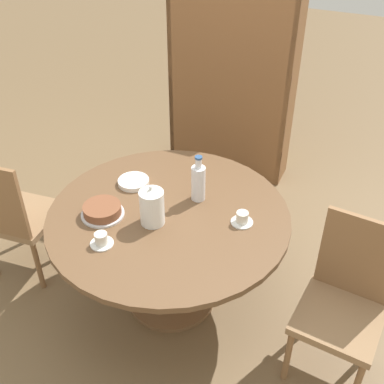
% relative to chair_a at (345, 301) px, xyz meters
% --- Properties ---
extents(ground_plane, '(14.00, 14.00, 0.00)m').
position_rel_chair_a_xyz_m(ground_plane, '(-1.02, 0.04, -0.49)').
color(ground_plane, brown).
extents(dining_table, '(1.37, 1.37, 0.70)m').
position_rel_chair_a_xyz_m(dining_table, '(-1.02, 0.04, 0.08)').
color(dining_table, brown).
rests_on(dining_table, ground_plane).
extents(chair_a, '(0.46, 0.46, 0.94)m').
position_rel_chair_a_xyz_m(chair_a, '(0.00, 0.00, 0.00)').
color(chair_a, olive).
rests_on(chair_a, ground_plane).
extents(chair_b, '(0.46, 0.46, 0.94)m').
position_rel_chair_a_xyz_m(chair_b, '(-2.03, -0.13, 0.00)').
color(chair_b, olive).
rests_on(chair_b, ground_plane).
extents(bookshelf, '(1.02, 0.28, 1.96)m').
position_rel_chair_a_xyz_m(bookshelf, '(-1.25, 1.66, 0.46)').
color(bookshelf, brown).
rests_on(bookshelf, ground_plane).
extents(coffee_pot, '(0.13, 0.13, 0.24)m').
position_rel_chair_a_xyz_m(coffee_pot, '(-1.07, -0.06, 0.33)').
color(coffee_pot, white).
rests_on(coffee_pot, dining_table).
extents(water_bottle, '(0.08, 0.08, 0.29)m').
position_rel_chair_a_xyz_m(water_bottle, '(-0.93, 0.24, 0.33)').
color(water_bottle, silver).
rests_on(water_bottle, dining_table).
extents(cake_main, '(0.24, 0.24, 0.06)m').
position_rel_chair_a_xyz_m(cake_main, '(-1.36, -0.12, 0.25)').
color(cake_main, silver).
rests_on(cake_main, dining_table).
extents(cup_a, '(0.12, 0.12, 0.07)m').
position_rel_chair_a_xyz_m(cup_a, '(-0.62, 0.13, 0.24)').
color(cup_a, silver).
rests_on(cup_a, dining_table).
extents(cup_b, '(0.12, 0.12, 0.07)m').
position_rel_chair_a_xyz_m(cup_b, '(-1.23, -0.33, 0.24)').
color(cup_b, silver).
rests_on(cup_b, dining_table).
extents(plate_stack, '(0.19, 0.19, 0.03)m').
position_rel_chair_a_xyz_m(plate_stack, '(-1.35, 0.21, 0.23)').
color(plate_stack, white).
rests_on(plate_stack, dining_table).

